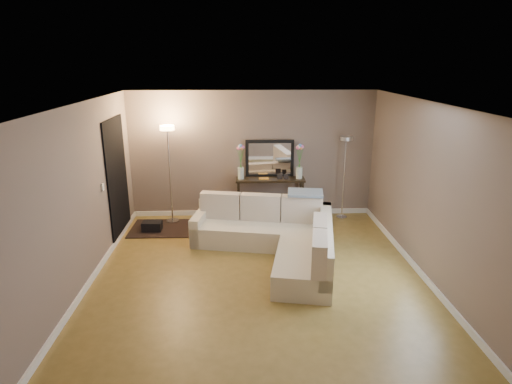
{
  "coord_description": "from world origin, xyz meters",
  "views": [
    {
      "loc": [
        -0.28,
        -5.87,
        3.17
      ],
      "look_at": [
        0.0,
        0.8,
        1.1
      ],
      "focal_mm": 30.0,
      "sensor_mm": 36.0,
      "label": 1
    }
  ],
  "objects_px": {
    "sectional_sofa": "(277,236)",
    "floor_lamp_unlit": "(345,161)",
    "console_table": "(266,196)",
    "floor_lamp_lit": "(169,155)"
  },
  "relations": [
    {
      "from": "sectional_sofa",
      "to": "floor_lamp_lit",
      "type": "xyz_separation_m",
      "value": [
        -2.0,
        1.57,
        1.07
      ]
    },
    {
      "from": "sectional_sofa",
      "to": "floor_lamp_unlit",
      "type": "distance_m",
      "value": 2.41
    },
    {
      "from": "console_table",
      "to": "floor_lamp_lit",
      "type": "bearing_deg",
      "value": -176.5
    },
    {
      "from": "sectional_sofa",
      "to": "floor_lamp_lit",
      "type": "bearing_deg",
      "value": 141.88
    },
    {
      "from": "sectional_sofa",
      "to": "floor_lamp_lit",
      "type": "distance_m",
      "value": 2.76
    },
    {
      "from": "floor_lamp_lit",
      "to": "floor_lamp_unlit",
      "type": "xyz_separation_m",
      "value": [
        3.5,
        0.09,
        -0.18
      ]
    },
    {
      "from": "floor_lamp_unlit",
      "to": "floor_lamp_lit",
      "type": "bearing_deg",
      "value": -178.58
    },
    {
      "from": "sectional_sofa",
      "to": "floor_lamp_unlit",
      "type": "height_order",
      "value": "floor_lamp_unlit"
    },
    {
      "from": "floor_lamp_unlit",
      "to": "console_table",
      "type": "bearing_deg",
      "value": 178.92
    },
    {
      "from": "console_table",
      "to": "floor_lamp_lit",
      "type": "distance_m",
      "value": 2.12
    }
  ]
}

